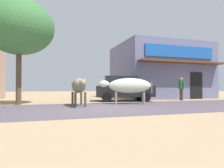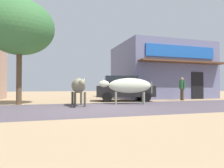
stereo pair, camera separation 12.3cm
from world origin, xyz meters
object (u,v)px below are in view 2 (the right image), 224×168
(roadside_tree, at_px, (19,28))
(parked_hatchback_car, at_px, (123,88))
(cow_far_dark, at_px, (129,86))
(pedestrian_by_shop, at_px, (182,87))
(cow_near_brown, at_px, (78,86))

(roadside_tree, relative_size, parked_hatchback_car, 1.37)
(roadside_tree, relative_size, cow_far_dark, 1.98)
(parked_hatchback_car, bearing_deg, roadside_tree, -171.70)
(roadside_tree, distance_m, cow_far_dark, 6.58)
(roadside_tree, height_order, parked_hatchback_car, roadside_tree)
(cow_far_dark, relative_size, pedestrian_by_shop, 1.75)
(roadside_tree, height_order, pedestrian_by_shop, roadside_tree)
(parked_hatchback_car, xyz_separation_m, cow_near_brown, (-3.34, -2.67, 0.13))
(parked_hatchback_car, relative_size, cow_far_dark, 1.45)
(roadside_tree, xyz_separation_m, cow_near_brown, (2.88, -1.76, -3.10))
(parked_hatchback_car, relative_size, pedestrian_by_shop, 2.53)
(cow_far_dark, distance_m, pedestrian_by_shop, 5.16)
(roadside_tree, distance_m, cow_near_brown, 4.58)
(cow_far_dark, bearing_deg, cow_near_brown, -174.98)
(parked_hatchback_car, relative_size, cow_near_brown, 1.58)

